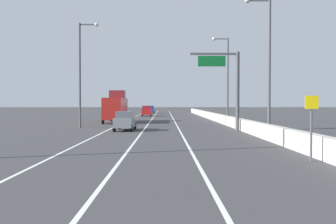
{
  "coord_description": "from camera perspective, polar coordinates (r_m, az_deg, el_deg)",
  "views": [
    {
      "loc": [
        0.04,
        -4.28,
        2.68
      ],
      "look_at": [
        0.44,
        39.55,
        1.62
      ],
      "focal_mm": 41.17,
      "sensor_mm": 36.0,
      "label": 1
    }
  ],
  "objects": [
    {
      "name": "ground_plane",
      "position": [
        68.33,
        -0.56,
        -0.86
      ],
      "size": [
        320.0,
        320.0,
        0.0
      ],
      "primitive_type": "plane",
      "color": "#38383A"
    },
    {
      "name": "lane_stripe_left",
      "position": [
        59.6,
        -5.86,
        -1.19
      ],
      "size": [
        0.16,
        130.0,
        0.0
      ],
      "primitive_type": "cube",
      "color": "silver",
      "rests_on": "ground_plane"
    },
    {
      "name": "lane_stripe_center",
      "position": [
        59.37,
        -2.5,
        -1.2
      ],
      "size": [
        0.16,
        130.0,
        0.0
      ],
      "primitive_type": "cube",
      "color": "silver",
      "rests_on": "ground_plane"
    },
    {
      "name": "lane_stripe_right",
      "position": [
        59.36,
        0.88,
        -1.2
      ],
      "size": [
        0.16,
        130.0,
        0.0
      ],
      "primitive_type": "cube",
      "color": "silver",
      "rests_on": "ground_plane"
    },
    {
      "name": "jersey_barrier_right",
      "position": [
        44.96,
        9.12,
        -1.34
      ],
      "size": [
        0.6,
        120.0,
        1.1
      ],
      "primitive_type": "cube",
      "color": "#B2ADA3",
      "rests_on": "ground_plane"
    },
    {
      "name": "overhead_sign_gantry",
      "position": [
        36.99,
        9.14,
        4.54
      ],
      "size": [
        4.68,
        0.36,
        7.5
      ],
      "color": "#47474C",
      "rests_on": "ground_plane"
    },
    {
      "name": "speed_advisory_sign",
      "position": [
        18.54,
        20.46,
        -1.54
      ],
      "size": [
        0.6,
        0.11,
        3.0
      ],
      "color": "#4C4C51",
      "rests_on": "ground_plane"
    },
    {
      "name": "lamp_post_right_second",
      "position": [
        32.41,
        14.37,
        7.82
      ],
      "size": [
        2.14,
        0.44,
        11.14
      ],
      "color": "#4C4C51",
      "rests_on": "ground_plane"
    },
    {
      "name": "lamp_post_right_third",
      "position": [
        50.62,
        8.56,
        5.52
      ],
      "size": [
        2.14,
        0.44,
        11.14
      ],
      "color": "#4C4C51",
      "rests_on": "ground_plane"
    },
    {
      "name": "lamp_post_left_mid",
      "position": [
        41.96,
        -12.62,
        6.35
      ],
      "size": [
        2.14,
        0.44,
        11.14
      ],
      "color": "#4C4C51",
      "rests_on": "ground_plane"
    },
    {
      "name": "car_gray_0",
      "position": [
        37.24,
        -6.39,
        -1.32
      ],
      "size": [
        1.89,
        4.27,
        1.85
      ],
      "color": "slate",
      "rests_on": "ground_plane"
    },
    {
      "name": "car_blue_1",
      "position": [
        97.56,
        -2.61,
        0.38
      ],
      "size": [
        1.95,
        4.61,
        1.93
      ],
      "color": "#1E389E",
      "rests_on": "ground_plane"
    },
    {
      "name": "car_red_2",
      "position": [
        76.53,
        -3.18,
        0.16
      ],
      "size": [
        1.99,
        4.35,
        2.08
      ],
      "color": "red",
      "rests_on": "ground_plane"
    },
    {
      "name": "box_truck",
      "position": [
        52.82,
        -7.74,
        0.66
      ],
      "size": [
        2.52,
        9.43,
        4.4
      ],
      "color": "#A51E19",
      "rests_on": "ground_plane"
    }
  ]
}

